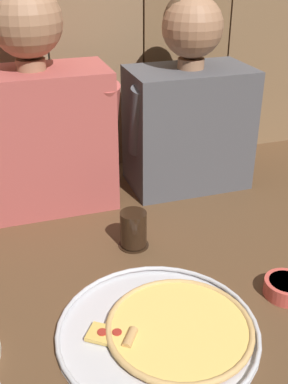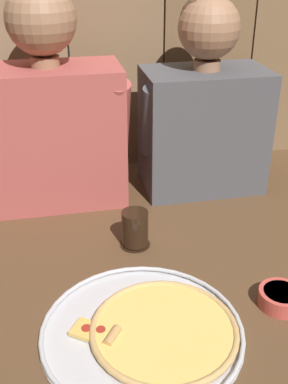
{
  "view_description": "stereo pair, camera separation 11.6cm",
  "coord_description": "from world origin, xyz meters",
  "px_view_note": "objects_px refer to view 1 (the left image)",
  "views": [
    {
      "loc": [
        -0.34,
        -0.88,
        0.73
      ],
      "look_at": [
        -0.03,
        0.1,
        0.18
      ],
      "focal_mm": 44.66,
      "sensor_mm": 36.0,
      "label": 1
    },
    {
      "loc": [
        -0.23,
        -0.91,
        0.73
      ],
      "look_at": [
        -0.03,
        0.1,
        0.18
      ],
      "focal_mm": 44.66,
      "sensor_mm": 36.0,
      "label": 2
    }
  ],
  "objects_px": {
    "pizza_tray": "(167,329)",
    "drinking_glass": "(133,230)",
    "diner_right": "(189,106)",
    "dipping_bowl": "(286,287)",
    "diner_left": "(36,113)"
  },
  "relations": [
    {
      "from": "pizza_tray",
      "to": "diner_right",
      "type": "xyz_separation_m",
      "value": [
        0.3,
        0.63,
        0.26
      ]
    },
    {
      "from": "drinking_glass",
      "to": "diner_right",
      "type": "bearing_deg",
      "value": 47.91
    },
    {
      "from": "pizza_tray",
      "to": "dipping_bowl",
      "type": "bearing_deg",
      "value": 5.63
    },
    {
      "from": "drinking_glass",
      "to": "diner_right",
      "type": "xyz_separation_m",
      "value": [
        0.28,
        0.31,
        0.22
      ]
    },
    {
      "from": "pizza_tray",
      "to": "drinking_glass",
      "type": "relative_size",
      "value": 4.19
    },
    {
      "from": "dipping_bowl",
      "to": "diner_right",
      "type": "bearing_deg",
      "value": 89.84
    },
    {
      "from": "diner_left",
      "to": "diner_right",
      "type": "height_order",
      "value": "diner_left"
    },
    {
      "from": "pizza_tray",
      "to": "diner_right",
      "type": "bearing_deg",
      "value": 64.35
    },
    {
      "from": "pizza_tray",
      "to": "drinking_glass",
      "type": "height_order",
      "value": "drinking_glass"
    },
    {
      "from": "dipping_bowl",
      "to": "diner_left",
      "type": "relative_size",
      "value": 0.16
    },
    {
      "from": "diner_right",
      "to": "diner_left",
      "type": "bearing_deg",
      "value": 179.97
    },
    {
      "from": "dipping_bowl",
      "to": "diner_right",
      "type": "xyz_separation_m",
      "value": [
        0.0,
        0.6,
        0.25
      ]
    },
    {
      "from": "drinking_glass",
      "to": "diner_right",
      "type": "relative_size",
      "value": 0.17
    },
    {
      "from": "pizza_tray",
      "to": "drinking_glass",
      "type": "xyz_separation_m",
      "value": [
        0.03,
        0.33,
        0.04
      ]
    },
    {
      "from": "pizza_tray",
      "to": "diner_left",
      "type": "height_order",
      "value": "diner_left"
    }
  ]
}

